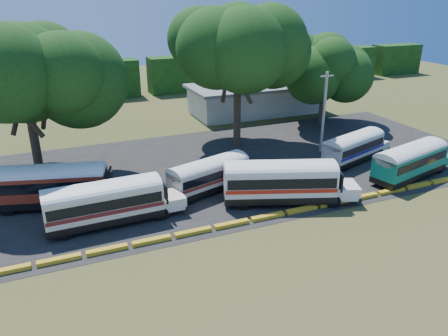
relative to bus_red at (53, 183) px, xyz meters
name	(u,v)px	position (x,y,z in m)	size (l,w,h in m)	color
ground	(218,236)	(10.23, -9.40, -2.03)	(160.00, 160.00, 0.00)	#324416
asphalt_strip	(180,174)	(11.23, 2.60, -2.02)	(64.00, 24.00, 0.02)	black
curb	(213,228)	(10.23, -8.40, -1.88)	(53.70, 0.45, 0.30)	gold
terminal_building	(256,98)	(28.23, 20.60, 0.01)	(19.00, 9.00, 4.00)	silver
treeline_backdrop	(107,79)	(10.23, 38.60, 0.97)	(130.00, 4.00, 6.00)	black
bus_red	(53,183)	(0.00, 0.00, 0.00)	(11.06, 5.36, 3.53)	black
bus_cream_west	(107,201)	(3.47, -4.56, -0.12)	(10.31, 2.83, 3.37)	black
bus_cream_east	(211,173)	(12.55, -2.06, -0.36)	(9.21, 4.83, 2.95)	black
bus_white_red	(282,180)	(17.06, -6.39, 0.00)	(11.17, 6.24, 3.59)	black
bus_white_blue	(355,146)	(28.47, -1.04, -0.33)	(9.35, 4.97, 3.00)	black
bus_teal	(411,159)	(30.41, -6.58, -0.15)	(10.27, 4.78, 3.28)	black
tree_west	(23,74)	(-1.00, 6.79, 7.56)	(11.59, 11.59, 13.87)	#332419
tree_center	(238,43)	(19.77, 8.45, 9.13)	(10.91, 10.91, 15.21)	#332419
tree_east	(326,60)	(33.58, 12.08, 6.12)	(9.20, 9.20, 11.56)	#332419
utility_pole	(324,112)	(27.22, 2.87, 2.36)	(1.60, 0.30, 8.55)	gray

